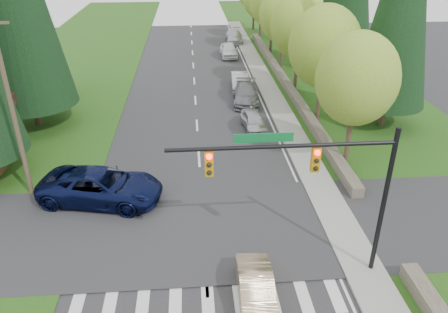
{
  "coord_description": "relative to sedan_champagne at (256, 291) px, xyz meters",
  "views": [
    {
      "loc": [
        -0.37,
        -9.62,
        13.26
      ],
      "look_at": [
        1.22,
        10.36,
        2.8
      ],
      "focal_mm": 35.0,
      "sensor_mm": 36.0,
      "label": 1
    }
  ],
  "objects": [
    {
      "name": "grass_east",
      "position": [
        11.09,
        17.0,
        -0.62
      ],
      "size": [
        14.0,
        110.0,
        0.06
      ],
      "primitive_type": "cube",
      "color": "#254E14",
      "rests_on": "ground"
    },
    {
      "name": "grass_west",
      "position": [
        -14.91,
        17.0,
        -0.62
      ],
      "size": [
        14.0,
        110.0,
        0.06
      ],
      "primitive_type": "cube",
      "color": "#254E14",
      "rests_on": "ground"
    },
    {
      "name": "cross_street",
      "position": [
        -1.91,
        5.0,
        -0.65
      ],
      "size": [
        120.0,
        8.0,
        0.1
      ],
      "primitive_type": "cube",
      "color": "#28282B",
      "rests_on": "ground"
    },
    {
      "name": "sidewalk_east",
      "position": [
        4.99,
        19.0,
        -0.58
      ],
      "size": [
        1.8,
        80.0,
        0.13
      ],
      "primitive_type": "cube",
      "color": "gray",
      "rests_on": "ground"
    },
    {
      "name": "curb_east",
      "position": [
        4.14,
        19.0,
        -0.58
      ],
      "size": [
        0.2,
        80.0,
        0.13
      ],
      "primitive_type": "cube",
      "color": "gray",
      "rests_on": "ground"
    },
    {
      "name": "stone_wall_north",
      "position": [
        6.69,
        27.0,
        -0.3
      ],
      "size": [
        0.7,
        40.0,
        0.7
      ],
      "primitive_type": "cube",
      "color": "#4C4438",
      "rests_on": "ground"
    },
    {
      "name": "traffic_signal",
      "position": [
        2.46,
        1.5,
        4.34
      ],
      "size": [
        8.7,
        0.37,
        6.8
      ],
      "color": "black",
      "rests_on": "ground"
    },
    {
      "name": "utility_pole",
      "position": [
        -11.41,
        9.0,
        4.49
      ],
      "size": [
        1.6,
        0.24,
        10.0
      ],
      "color": "#473828",
      "rests_on": "ground"
    },
    {
      "name": "decid_tree_0",
      "position": [
        7.29,
        11.0,
        4.95
      ],
      "size": [
        4.8,
        4.8,
        8.37
      ],
      "color": "#38281C",
      "rests_on": "ground"
    },
    {
      "name": "decid_tree_1",
      "position": [
        7.39,
        18.0,
        5.15
      ],
      "size": [
        5.2,
        5.2,
        8.8
      ],
      "color": "#38281C",
      "rests_on": "ground"
    },
    {
      "name": "decid_tree_2",
      "position": [
        7.19,
        25.0,
        5.28
      ],
      "size": [
        5.0,
        5.0,
        8.82
      ],
      "color": "#38281C",
      "rests_on": "ground"
    },
    {
      "name": "decid_tree_3",
      "position": [
        7.29,
        32.0,
        5.02
      ],
      "size": [
        5.0,
        5.0,
        8.55
      ],
      "color": "#38281C",
      "rests_on": "ground"
    },
    {
      "name": "decid_tree_4",
      "position": [
        7.39,
        39.0,
        5.41
      ],
      "size": [
        5.4,
        5.4,
        9.18
      ],
      "color": "#38281C",
      "rests_on": "ground"
    },
    {
      "name": "sedan_champagne",
      "position": [
        0.0,
        0.0,
        0.0
      ],
      "size": [
        1.46,
        3.97,
        1.3
      ],
      "primitive_type": "imported",
      "rotation": [
        0.0,
        0.0,
        -0.02
      ],
      "color": "tan",
      "rests_on": "ground"
    },
    {
      "name": "suv_navy",
      "position": [
        -7.3,
        8.0,
        0.27
      ],
      "size": [
        7.08,
        4.36,
        1.83
      ],
      "primitive_type": "imported",
      "rotation": [
        0.0,
        0.0,
        1.36
      ],
      "color": "#0B1238",
      "rests_on": "ground"
    },
    {
      "name": "parked_car_a",
      "position": [
        2.29,
        16.89,
        0.01
      ],
      "size": [
        1.82,
        3.95,
        1.31
      ],
      "primitive_type": "imported",
      "rotation": [
        0.0,
        0.0,
        0.07
      ],
      "color": "#B9B9BE",
      "rests_on": "ground"
    },
    {
      "name": "parked_car_b",
      "position": [
        2.42,
        22.61,
        0.09
      ],
      "size": [
        2.65,
        5.32,
        1.48
      ],
      "primitive_type": "imported",
      "rotation": [
        0.0,
        0.0,
        -0.11
      ],
      "color": "slate",
      "rests_on": "ground"
    },
    {
      "name": "parked_car_c",
      "position": [
        2.29,
        26.13,
        0.09
      ],
      "size": [
        1.76,
        4.53,
        1.47
      ],
      "primitive_type": "imported",
      "rotation": [
        0.0,
        0.0,
        -0.05
      ],
      "color": "#B4B4B9",
      "rests_on": "ground"
    },
    {
      "name": "parked_car_d",
      "position": [
        2.29,
        37.87,
        0.12
      ],
      "size": [
        1.89,
        4.55,
        1.54
      ],
      "primitive_type": "imported",
      "rotation": [
        0.0,
        0.0,
        0.02
      ],
      "color": "white",
      "rests_on": "ground"
    },
    {
      "name": "parked_car_e",
      "position": [
        3.69,
        45.24,
        0.1
      ],
      "size": [
        2.24,
        5.2,
        1.49
      ],
      "primitive_type": "imported",
      "rotation": [
        0.0,
        0.0,
        -0.03
      ],
      "color": "#BABABF",
      "rests_on": "ground"
    }
  ]
}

